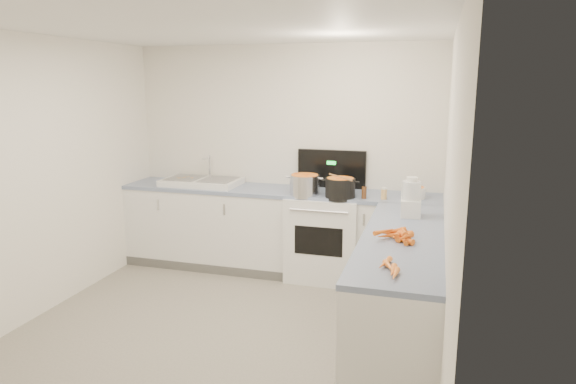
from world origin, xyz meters
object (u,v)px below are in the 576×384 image
(spice_jar, at_px, (384,194))
(food_processor, at_px, (411,200))
(stove, at_px, (325,235))
(extract_bottle, at_px, (364,193))
(black_pot, at_px, (340,189))
(mixing_bowl, at_px, (413,192))
(sink, at_px, (202,182))
(steel_pot, at_px, (305,186))

(spice_jar, height_order, food_processor, food_processor)
(stove, height_order, extract_bottle, stove)
(black_pot, relative_size, extract_bottle, 2.44)
(black_pot, bearing_deg, spice_jar, 3.13)
(extract_bottle, relative_size, food_processor, 0.36)
(black_pot, distance_m, mixing_bowl, 0.74)
(spice_jar, bearing_deg, stove, 166.11)
(sink, height_order, extract_bottle, sink)
(stove, xyz_separation_m, sink, (-1.45, 0.02, 0.50))
(sink, distance_m, black_pot, 1.65)
(stove, height_order, black_pot, stove)
(black_pot, bearing_deg, steel_pot, 176.89)
(spice_jar, bearing_deg, steel_pot, -179.76)
(stove, distance_m, steel_pot, 0.61)
(steel_pot, relative_size, black_pot, 1.03)
(sink, distance_m, extract_bottle, 1.89)
(stove, distance_m, spice_jar, 0.82)
(steel_pot, height_order, black_pot, steel_pot)
(extract_bottle, xyz_separation_m, food_processor, (0.49, -0.59, 0.09))
(extract_bottle, bearing_deg, black_pot, 179.79)
(sink, bearing_deg, black_pot, -6.77)
(stove, relative_size, sink, 1.58)
(stove, xyz_separation_m, food_processor, (0.92, -0.77, 0.61))
(steel_pot, distance_m, spice_jar, 0.82)
(black_pot, bearing_deg, sink, 173.23)
(mixing_bowl, xyz_separation_m, extract_bottle, (-0.47, -0.17, 0.01))
(stove, xyz_separation_m, extract_bottle, (0.43, -0.18, 0.53))
(food_processor, bearing_deg, extract_bottle, 129.73)
(food_processor, bearing_deg, stove, 140.13)
(sink, relative_size, steel_pot, 2.76)
(steel_pot, bearing_deg, mixing_bowl, 7.76)
(steel_pot, distance_m, black_pot, 0.38)
(stove, relative_size, steel_pot, 4.37)
(sink, relative_size, food_processor, 2.47)
(stove, relative_size, mixing_bowl, 5.55)
(spice_jar, distance_m, food_processor, 0.68)
(black_pot, bearing_deg, stove, 135.99)
(spice_jar, bearing_deg, extract_bottle, -172.70)
(black_pot, bearing_deg, extract_bottle, -0.21)
(stove, relative_size, spice_jar, 13.24)
(stove, distance_m, food_processor, 1.34)
(steel_pot, height_order, mixing_bowl, steel_pot)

